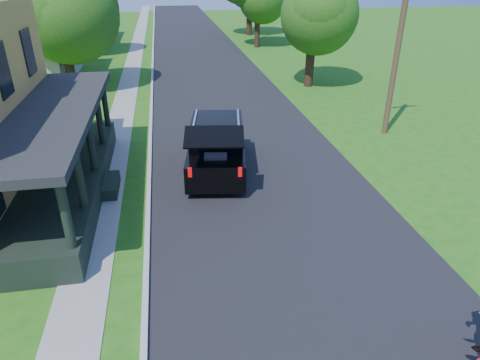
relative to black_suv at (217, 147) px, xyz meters
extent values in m
plane|color=#1E5F13|center=(1.40, -7.13, -0.97)|extent=(140.00, 140.00, 0.00)
cube|color=black|center=(1.40, 12.87, -0.97)|extent=(8.00, 120.00, 0.02)
cube|color=#A8A8A3|center=(-2.65, 12.87, -0.97)|extent=(0.15, 120.00, 0.12)
cube|color=gray|center=(-4.20, 12.87, -0.97)|extent=(1.30, 120.00, 0.03)
cube|color=black|center=(-5.40, -1.13, -0.52)|extent=(2.40, 10.00, 0.90)
cube|color=black|center=(-5.40, -1.13, 2.03)|extent=(2.60, 10.30, 0.25)
cube|color=#A19B8F|center=(-12.10, 16.87, 1.53)|extent=(8.00, 8.00, 5.00)
cube|color=#A19B8F|center=(-12.10, 32.87, 1.53)|extent=(8.00, 8.00, 5.00)
cube|color=black|center=(0.00, 0.00, -0.23)|extent=(2.81, 5.22, 0.96)
cube|color=black|center=(0.03, 0.17, 0.53)|extent=(2.36, 3.33, 0.62)
cube|color=black|center=(0.03, 0.17, 0.87)|extent=(2.42, 3.43, 0.09)
cube|color=black|center=(-0.36, -2.39, 1.35)|extent=(2.05, 1.31, 0.43)
cube|color=#343439|center=(-0.22, -1.47, 0.11)|extent=(0.88, 0.79, 0.51)
cube|color=silver|center=(-0.80, 0.29, 0.97)|extent=(0.48, 2.71, 0.07)
cube|color=silver|center=(0.85, 0.04, 0.97)|extent=(0.48, 2.71, 0.07)
cube|color=#990505|center=(-1.19, -2.30, 0.11)|extent=(0.14, 0.09, 0.34)
cube|color=#990505|center=(0.46, -2.55, 0.11)|extent=(0.14, 0.09, 0.34)
cylinder|color=black|center=(-0.65, 1.76, -0.58)|extent=(0.38, 0.80, 0.77)
cylinder|color=black|center=(1.14, 1.48, -0.58)|extent=(0.38, 0.80, 0.77)
cylinder|color=black|center=(-1.14, -1.48, -0.58)|extent=(0.38, 0.80, 0.77)
cylinder|color=black|center=(0.65, -1.75, -0.58)|extent=(0.38, 0.80, 0.77)
cylinder|color=black|center=(-7.58, 13.13, 0.53)|extent=(0.72, 0.72, 2.99)
sphere|color=#468122|center=(-7.58, 13.13, 3.88)|extent=(6.67, 6.67, 5.56)
cylinder|color=black|center=(-8.89, 26.00, 0.85)|extent=(0.62, 0.62, 3.62)
cylinder|color=black|center=(7.56, 11.70, 0.51)|extent=(0.65, 0.65, 2.94)
sphere|color=#468122|center=(7.56, 11.70, 3.47)|extent=(5.12, 5.12, 4.46)
sphere|color=#468122|center=(6.99, 12.02, 3.96)|extent=(4.55, 4.55, 3.97)
cylinder|color=black|center=(7.23, 26.53, 0.59)|extent=(0.60, 0.60, 3.11)
cylinder|color=black|center=(7.96, 34.28, 0.67)|extent=(0.75, 0.75, 3.27)
cylinder|color=brown|center=(8.40, 2.65, 3.03)|extent=(0.26, 0.26, 8.00)
camera|label=1|loc=(-1.76, -15.17, 6.33)|focal=32.00mm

